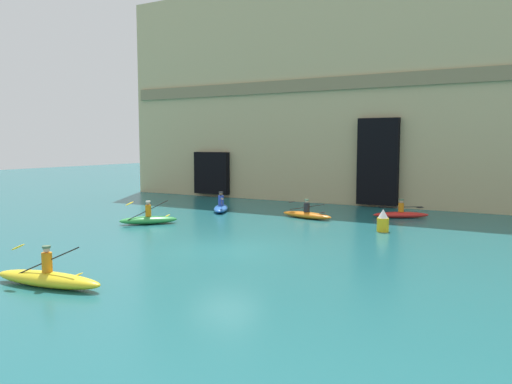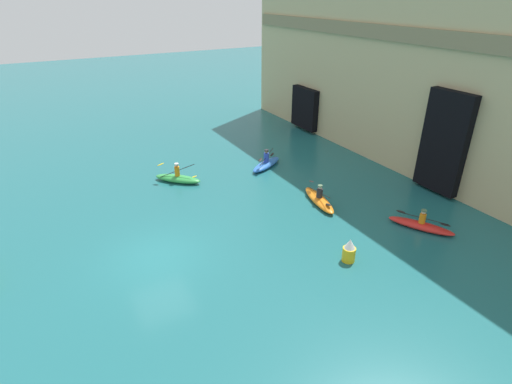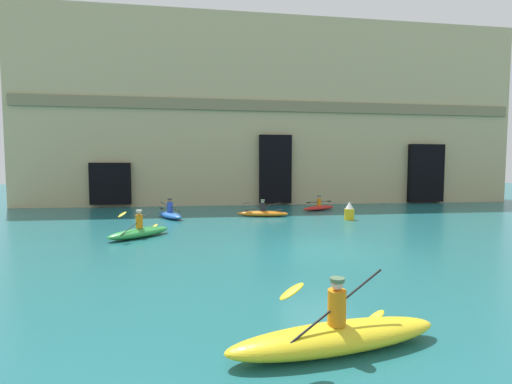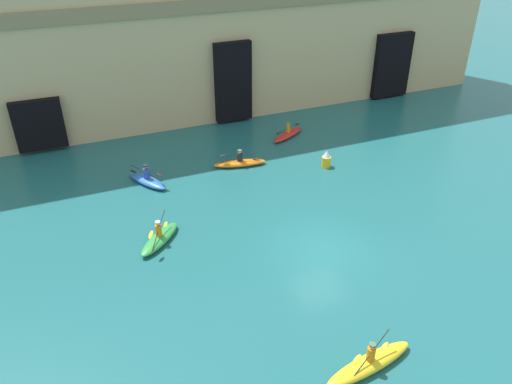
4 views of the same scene
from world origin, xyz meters
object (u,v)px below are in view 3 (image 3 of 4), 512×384
(kayak_green, at_px, (139,232))
(kayak_orange, at_px, (263,213))
(kayak_red, at_px, (319,207))
(marker_buoy, at_px, (349,211))
(kayak_blue, at_px, (170,214))
(kayak_yellow, at_px, (336,336))

(kayak_green, distance_m, kayak_orange, 8.32)
(kayak_red, height_order, marker_buoy, marker_buoy)
(marker_buoy, bearing_deg, kayak_blue, 168.93)
(kayak_blue, xyz_separation_m, kayak_yellow, (4.30, -15.37, 0.01))
(kayak_blue, bearing_deg, kayak_yellow, 166.96)
(kayak_blue, distance_m, kayak_green, 5.67)
(kayak_blue, relative_size, kayak_yellow, 0.79)
(kayak_green, height_order, marker_buoy, kayak_green)
(kayak_blue, xyz_separation_m, kayak_red, (9.89, 2.64, -0.03))
(kayak_green, bearing_deg, kayak_yellow, -107.96)
(marker_buoy, bearing_deg, kayak_orange, 156.75)
(kayak_red, relative_size, marker_buoy, 2.82)
(kayak_green, height_order, kayak_orange, kayak_green)
(kayak_blue, relative_size, kayak_green, 1.13)
(kayak_yellow, bearing_deg, kayak_orange, -102.92)
(kayak_green, bearing_deg, marker_buoy, -26.03)
(kayak_green, xyz_separation_m, marker_buoy, (10.77, 3.65, 0.24))
(kayak_yellow, height_order, kayak_green, kayak_yellow)
(kayak_blue, height_order, kayak_green, kayak_green)
(kayak_blue, distance_m, kayak_yellow, 15.96)
(kayak_blue, distance_m, kayak_red, 10.23)
(kayak_yellow, relative_size, kayak_green, 1.43)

